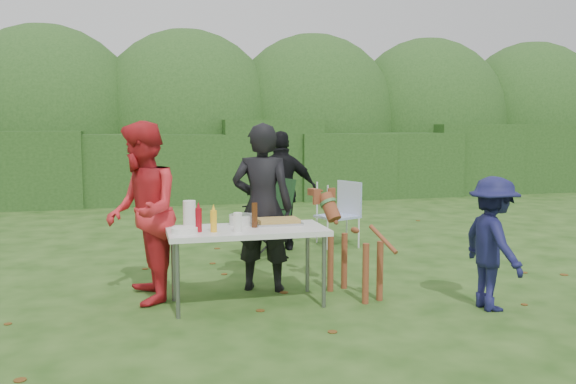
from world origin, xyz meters
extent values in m
plane|color=#1E4211|center=(0.00, 0.00, 0.00)|extent=(80.00, 80.00, 0.00)
cube|color=#23471C|center=(0.00, 8.00, 0.85)|extent=(22.00, 1.40, 1.70)
ellipsoid|color=#3D6628|center=(0.00, 9.60, 1.60)|extent=(20.00, 2.60, 3.20)
cube|color=silver|center=(-0.27, 0.17, 0.71)|extent=(1.50, 0.70, 0.05)
cylinder|color=slate|center=(-0.95, -0.11, 0.34)|extent=(0.04, 0.04, 0.69)
cylinder|color=slate|center=(0.41, -0.11, 0.34)|extent=(0.04, 0.04, 0.69)
cylinder|color=slate|center=(-0.95, 0.45, 0.34)|extent=(0.04, 0.04, 0.69)
cylinder|color=slate|center=(0.41, 0.45, 0.34)|extent=(0.04, 0.04, 0.69)
imported|color=black|center=(-0.02, 0.63, 0.87)|extent=(0.74, 0.62, 1.74)
imported|color=red|center=(-1.23, 0.51, 0.88)|extent=(0.72, 0.89, 1.76)
imported|color=black|center=(0.66, 2.57, 0.81)|extent=(1.01, 0.58, 1.63)
imported|color=#161745|center=(1.92, -0.54, 0.62)|extent=(0.47, 0.81, 1.25)
cube|color=#B7B7BA|center=(0.07, 0.33, 0.75)|extent=(0.45, 0.30, 0.02)
cube|color=#B69146|center=(0.07, 0.33, 0.78)|extent=(0.40, 0.26, 0.04)
cylinder|color=yellow|center=(-0.60, 0.05, 0.84)|extent=(0.06, 0.06, 0.20)
cylinder|color=maroon|center=(-0.74, 0.09, 0.85)|extent=(0.06, 0.06, 0.22)
cylinder|color=#47230F|center=(-0.19, 0.20, 0.86)|extent=(0.06, 0.06, 0.24)
cylinder|color=white|center=(-0.80, 0.34, 0.87)|extent=(0.12, 0.12, 0.26)
cylinder|color=white|center=(-0.39, -0.01, 0.83)|extent=(0.08, 0.08, 0.18)
cylinder|color=silver|center=(-0.28, 0.39, 0.79)|extent=(0.26, 0.26, 0.10)
cylinder|color=white|center=(-0.87, 0.07, 0.77)|extent=(0.24, 0.24, 0.05)
camera|label=1|loc=(-1.30, -5.46, 1.74)|focal=38.00mm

